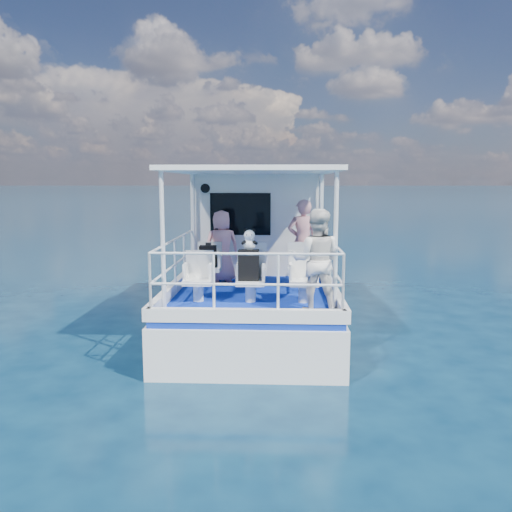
# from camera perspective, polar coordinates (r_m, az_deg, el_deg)

# --- Properties ---
(ground) EXTENTS (2000.00, 2000.00, 0.00)m
(ground) POSITION_cam_1_polar(r_m,az_deg,el_deg) (9.85, -0.25, -8.83)
(ground) COLOR #072138
(ground) RESTS_ON ground
(hull) EXTENTS (3.00, 7.00, 1.60)m
(hull) POSITION_cam_1_polar(r_m,az_deg,el_deg) (10.81, 0.01, -7.28)
(hull) COLOR white
(hull) RESTS_ON ground
(deck) EXTENTS (2.90, 6.90, 0.10)m
(deck) POSITION_cam_1_polar(r_m,az_deg,el_deg) (10.62, 0.01, -2.85)
(deck) COLOR navy
(deck) RESTS_ON hull
(cabin) EXTENTS (2.85, 2.00, 2.20)m
(cabin) POSITION_cam_1_polar(r_m,az_deg,el_deg) (11.75, 0.28, 3.88)
(cabin) COLOR white
(cabin) RESTS_ON deck
(canopy) EXTENTS (3.00, 3.20, 0.08)m
(canopy) POSITION_cam_1_polar(r_m,az_deg,el_deg) (9.22, -0.33, 9.78)
(canopy) COLOR white
(canopy) RESTS_ON cabin
(canopy_posts) EXTENTS (2.77, 2.97, 2.20)m
(canopy_posts) POSITION_cam_1_polar(r_m,az_deg,el_deg) (9.21, -0.34, 2.68)
(canopy_posts) COLOR white
(canopy_posts) RESTS_ON deck
(railings) EXTENTS (2.84, 3.59, 1.00)m
(railings) POSITION_cam_1_polar(r_m,az_deg,el_deg) (8.97, -0.44, -1.34)
(railings) COLOR white
(railings) RESTS_ON deck
(seat_port_fwd) EXTENTS (0.48, 0.46, 0.38)m
(seat_port_fwd) POSITION_cam_1_polar(r_m,az_deg,el_deg) (9.87, -5.43, -2.32)
(seat_port_fwd) COLOR silver
(seat_port_fwd) RESTS_ON deck
(seat_center_fwd) EXTENTS (0.48, 0.46, 0.38)m
(seat_center_fwd) POSITION_cam_1_polar(r_m,az_deg,el_deg) (9.79, -0.20, -2.37)
(seat_center_fwd) COLOR silver
(seat_center_fwd) RESTS_ON deck
(seat_stbd_fwd) EXTENTS (0.48, 0.46, 0.38)m
(seat_stbd_fwd) POSITION_cam_1_polar(r_m,az_deg,el_deg) (9.79, 5.07, -2.41)
(seat_stbd_fwd) COLOR silver
(seat_stbd_fwd) RESTS_ON deck
(seat_port_aft) EXTENTS (0.48, 0.46, 0.38)m
(seat_port_aft) POSITION_cam_1_polar(r_m,az_deg,el_deg) (8.61, -6.62, -3.90)
(seat_port_aft) COLOR silver
(seat_port_aft) RESTS_ON deck
(seat_center_aft) EXTENTS (0.48, 0.46, 0.38)m
(seat_center_aft) POSITION_cam_1_polar(r_m,az_deg,el_deg) (8.51, -0.62, -3.98)
(seat_center_aft) COLOR silver
(seat_center_aft) RESTS_ON deck
(seat_stbd_aft) EXTENTS (0.48, 0.46, 0.38)m
(seat_stbd_aft) POSITION_cam_1_polar(r_m,az_deg,el_deg) (8.51, 5.46, -4.02)
(seat_stbd_aft) COLOR silver
(seat_stbd_aft) RESTS_ON deck
(passenger_port_fwd) EXTENTS (0.64, 0.54, 1.47)m
(passenger_port_fwd) POSITION_cam_1_polar(r_m,az_deg,el_deg) (10.17, -3.94, 1.11)
(passenger_port_fwd) COLOR pink
(passenger_port_fwd) RESTS_ON deck
(passenger_stbd_fwd) EXTENTS (0.65, 0.45, 1.69)m
(passenger_stbd_fwd) POSITION_cam_1_polar(r_m,az_deg,el_deg) (10.10, 5.35, 1.68)
(passenger_stbd_fwd) COLOR #CA8288
(passenger_stbd_fwd) RESTS_ON deck
(passenger_stbd_aft) EXTENTS (0.87, 0.73, 1.61)m
(passenger_stbd_aft) POSITION_cam_1_polar(r_m,az_deg,el_deg) (7.82, 6.92, -0.54)
(passenger_stbd_aft) COLOR silver
(passenger_stbd_aft) RESTS_ON deck
(backpack_port) EXTENTS (0.32, 0.18, 0.42)m
(backpack_port) POSITION_cam_1_polar(r_m,az_deg,el_deg) (9.78, -5.52, -0.04)
(backpack_port) COLOR black
(backpack_port) RESTS_ON seat_port_fwd
(backpack_center) EXTENTS (0.35, 0.19, 0.52)m
(backpack_center) POSITION_cam_1_polar(r_m,az_deg,el_deg) (8.37, -0.85, -1.05)
(backpack_center) COLOR black
(backpack_center) RESTS_ON seat_center_aft
(compact_camera) EXTENTS (0.11, 0.06, 0.06)m
(compact_camera) POSITION_cam_1_polar(r_m,az_deg,el_deg) (9.74, -5.47, 1.37)
(compact_camera) COLOR black
(compact_camera) RESTS_ON backpack_port
(panda) EXTENTS (0.23, 0.19, 0.35)m
(panda) POSITION_cam_1_polar(r_m,az_deg,el_deg) (8.34, -0.75, 1.92)
(panda) COLOR white
(panda) RESTS_ON backpack_center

